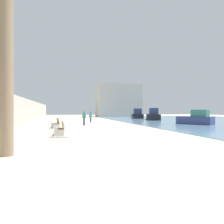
{
  "coord_description": "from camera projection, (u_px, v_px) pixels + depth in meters",
  "views": [
    {
      "loc": [
        -2.54,
        -9.27,
        1.64
      ],
      "look_at": [
        2.34,
        11.36,
        1.53
      ],
      "focal_mm": 33.2,
      "sensor_mm": 36.0,
      "label": 1
    }
  ],
  "objects": [
    {
      "name": "boat_nearest",
      "position": [
        196.0,
        119.0,
        24.84
      ],
      "size": [
        3.63,
        4.34,
        1.75
      ],
      "color": "navy",
      "rests_on": "water_bay"
    },
    {
      "name": "boat_far_left",
      "position": [
        137.0,
        115.0,
        46.05
      ],
      "size": [
        4.08,
        7.08,
        2.14
      ],
      "color": "black",
      "rests_on": "water_bay"
    },
    {
      "name": "harbor_building",
      "position": [
        118.0,
        101.0,
        57.19
      ],
      "size": [
        12.0,
        6.0,
        8.84
      ],
      "primitive_type": "cube",
      "color": "#ADAAA3",
      "rests_on": "ground"
    },
    {
      "name": "person_standing",
      "position": [
        91.0,
        116.0,
        29.27
      ],
      "size": [
        0.46,
        0.33,
        1.53
      ],
      "color": "navy",
      "rests_on": "ground"
    },
    {
      "name": "bench_near",
      "position": [
        60.0,
        133.0,
        13.43
      ],
      "size": [
        1.18,
        2.14,
        0.98
      ],
      "color": "#ADAAA3",
      "rests_on": "ground"
    },
    {
      "name": "bench_far",
      "position": [
        56.0,
        126.0,
        19.25
      ],
      "size": [
        1.37,
        2.23,
        0.98
      ],
      "color": "#ADAAA3",
      "rests_on": "ground"
    },
    {
      "name": "boat_distant",
      "position": [
        153.0,
        115.0,
        38.01
      ],
      "size": [
        4.23,
        7.63,
        2.13
      ],
      "color": "black",
      "rests_on": "water_bay"
    },
    {
      "name": "seawall",
      "position": [
        22.0,
        111.0,
        25.39
      ],
      "size": [
        0.8,
        64.0,
        3.21
      ],
      "primitive_type": "cube",
      "color": "#ADAAA3",
      "rests_on": "ground"
    },
    {
      "name": "ground_plane",
      "position": [
        83.0,
        123.0,
        27.13
      ],
      "size": [
        120.0,
        120.0,
        0.0
      ],
      "primitive_type": "plane",
      "color": "#C6B793"
    },
    {
      "name": "person_walking",
      "position": [
        84.0,
        117.0,
        23.32
      ],
      "size": [
        0.36,
        0.44,
        1.6
      ],
      "color": "navy",
      "rests_on": "ground"
    }
  ]
}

